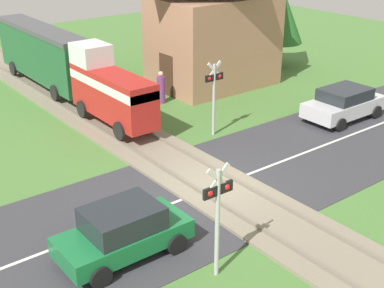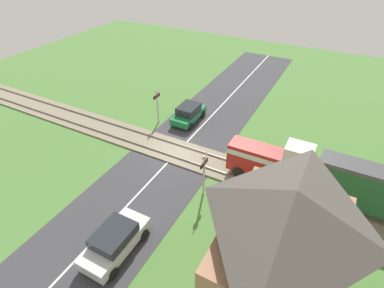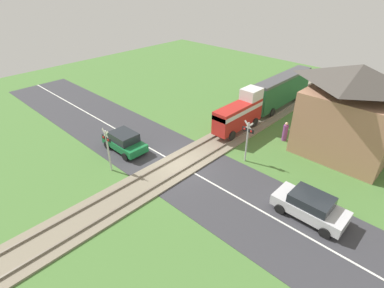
% 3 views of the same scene
% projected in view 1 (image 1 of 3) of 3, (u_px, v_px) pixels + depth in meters
% --- Properties ---
extents(ground_plane, '(60.00, 60.00, 0.00)m').
position_uv_depth(ground_plane, '(214.00, 188.00, 18.25)').
color(ground_plane, '#4C7A38').
extents(road_surface, '(48.00, 6.40, 0.02)m').
position_uv_depth(road_surface, '(214.00, 187.00, 18.25)').
color(road_surface, '#38383D').
rests_on(road_surface, ground_plane).
extents(track_bed, '(2.80, 48.00, 0.24)m').
position_uv_depth(track_bed, '(214.00, 186.00, 18.22)').
color(track_bed, gray).
rests_on(track_bed, ground_plane).
extents(train, '(1.58, 13.88, 3.18)m').
position_uv_depth(train, '(64.00, 64.00, 25.64)').
color(train, red).
rests_on(train, track_bed).
extents(car_near_crossing, '(3.62, 1.84, 1.49)m').
position_uv_depth(car_near_crossing, '(123.00, 231.00, 14.41)').
color(car_near_crossing, '#197038').
rests_on(car_near_crossing, ground_plane).
extents(car_far_side, '(3.91, 1.93, 1.45)m').
position_uv_depth(car_far_side, '(344.00, 103.00, 23.88)').
color(car_far_side, silver).
rests_on(car_far_side, ground_plane).
extents(crossing_signal_west_approach, '(0.90, 0.18, 3.16)m').
position_uv_depth(crossing_signal_west_approach, '(218.00, 207.00, 13.13)').
color(crossing_signal_west_approach, '#B7B7B7').
rests_on(crossing_signal_west_approach, ground_plane).
extents(crossing_signal_east_approach, '(0.90, 0.18, 3.16)m').
position_uv_depth(crossing_signal_east_approach, '(214.00, 89.00, 21.73)').
color(crossing_signal_east_approach, '#B7B7B7').
rests_on(crossing_signal_east_approach, ground_plane).
extents(station_building, '(6.53, 4.70, 6.73)m').
position_uv_depth(station_building, '(213.00, 23.00, 27.69)').
color(station_building, '#AD7A5B').
rests_on(station_building, ground_plane).
extents(pedestrian_by_station, '(0.39, 0.39, 1.59)m').
position_uv_depth(pedestrian_by_station, '(161.00, 89.00, 25.90)').
color(pedestrian_by_station, '#7F3D84').
rests_on(pedestrian_by_station, ground_plane).
extents(tree_by_station, '(2.72, 2.72, 4.69)m').
position_uv_depth(tree_by_station, '(281.00, 15.00, 31.21)').
color(tree_by_station, brown).
rests_on(tree_by_station, ground_plane).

